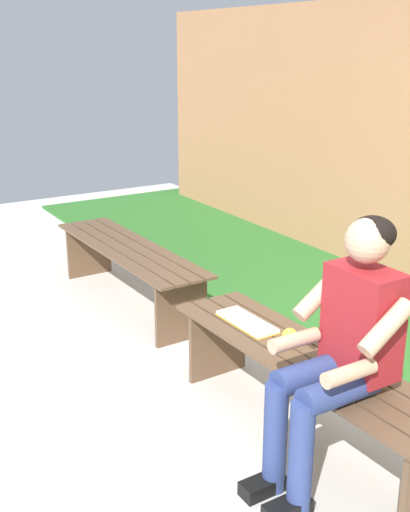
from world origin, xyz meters
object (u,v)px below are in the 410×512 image
object	(u,v)px
bench_near	(306,376)
book_open	(247,322)
bench_far	(129,261)
person_seated	(341,345)
apple	(290,336)

from	to	relation	value
bench_near	book_open	world-z (taller)	book_open
bench_far	person_seated	xyz separation A→B (m)	(-2.47, 0.10, 0.34)
bench_far	book_open	distance (m)	1.66
bench_near	bench_far	world-z (taller)	same
bench_far	person_seated	world-z (taller)	person_seated
bench_near	person_seated	size ratio (longest dim) A/B	1.46
bench_far	person_seated	bearing A→B (deg)	177.62
bench_near	bench_far	bearing A→B (deg)	0.00
person_seated	book_open	xyz separation A→B (m)	(0.82, -0.07, -0.22)
person_seated	book_open	bearing A→B (deg)	-4.85
person_seated	apple	bearing A→B (deg)	-13.47
bench_far	book_open	size ratio (longest dim) A/B	4.46
apple	bench_far	bearing A→B (deg)	0.46
bench_far	bench_near	bearing A→B (deg)	180.00
apple	bench_near	bearing A→B (deg)	174.51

